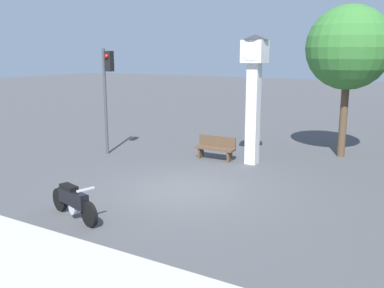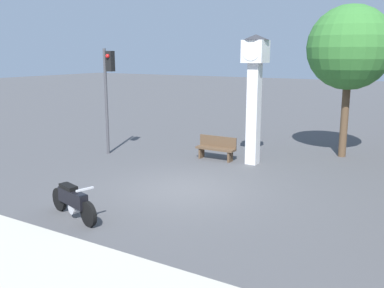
{
  "view_description": "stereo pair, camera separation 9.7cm",
  "coord_description": "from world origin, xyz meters",
  "px_view_note": "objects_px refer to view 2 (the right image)",
  "views": [
    {
      "loc": [
        6.66,
        -10.69,
        4.11
      ],
      "look_at": [
        0.01,
        0.51,
        1.35
      ],
      "focal_mm": 40.0,
      "sensor_mm": 36.0,
      "label": 1
    },
    {
      "loc": [
        6.74,
        -10.64,
        4.11
      ],
      "look_at": [
        0.01,
        0.51,
        1.35
      ],
      "focal_mm": 40.0,
      "sensor_mm": 36.0,
      "label": 2
    }
  ],
  "objects_px": {
    "street_tree": "(350,48)",
    "bench": "(216,147)",
    "motorcycle": "(73,201)",
    "clock_tower": "(255,81)",
    "traffic_light": "(108,83)"
  },
  "relations": [
    {
      "from": "clock_tower",
      "to": "bench",
      "type": "distance_m",
      "value": 3.04
    },
    {
      "from": "street_tree",
      "to": "bench",
      "type": "xyz_separation_m",
      "value": [
        -4.15,
        -3.11,
        -3.83
      ]
    },
    {
      "from": "street_tree",
      "to": "bench",
      "type": "distance_m",
      "value": 6.44
    },
    {
      "from": "motorcycle",
      "to": "street_tree",
      "type": "relative_size",
      "value": 0.35
    },
    {
      "from": "motorcycle",
      "to": "bench",
      "type": "xyz_separation_m",
      "value": [
        0.23,
        7.34,
        0.04
      ]
    },
    {
      "from": "clock_tower",
      "to": "traffic_light",
      "type": "relative_size",
      "value": 1.11
    },
    {
      "from": "motorcycle",
      "to": "street_tree",
      "type": "height_order",
      "value": "street_tree"
    },
    {
      "from": "motorcycle",
      "to": "street_tree",
      "type": "distance_m",
      "value": 11.97
    },
    {
      "from": "clock_tower",
      "to": "street_tree",
      "type": "relative_size",
      "value": 0.8
    },
    {
      "from": "traffic_light",
      "to": "street_tree",
      "type": "distance_m",
      "value": 9.62
    },
    {
      "from": "bench",
      "to": "clock_tower",
      "type": "bearing_deg",
      "value": 4.46
    },
    {
      "from": "clock_tower",
      "to": "bench",
      "type": "height_order",
      "value": "clock_tower"
    },
    {
      "from": "motorcycle",
      "to": "street_tree",
      "type": "bearing_deg",
      "value": 82.73
    },
    {
      "from": "traffic_light",
      "to": "bench",
      "type": "xyz_separation_m",
      "value": [
        4.23,
        1.43,
        -2.47
      ]
    },
    {
      "from": "bench",
      "to": "street_tree",
      "type": "bearing_deg",
      "value": 36.83
    }
  ]
}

